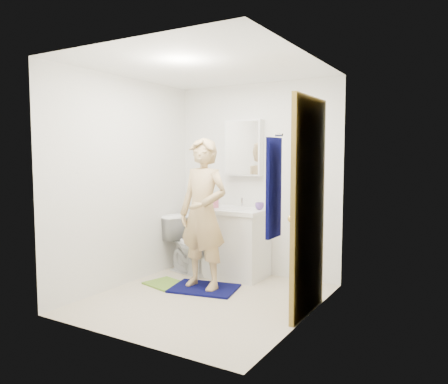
# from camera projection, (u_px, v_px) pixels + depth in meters

# --- Properties ---
(floor) EXTENTS (2.20, 2.40, 0.02)m
(floor) POSITION_uv_depth(u_px,v_px,m) (205.00, 300.00, 4.59)
(floor) COLOR beige
(floor) RESTS_ON ground
(ceiling) EXTENTS (2.20, 2.40, 0.02)m
(ceiling) POSITION_uv_depth(u_px,v_px,m) (204.00, 65.00, 4.39)
(ceiling) COLOR white
(ceiling) RESTS_ON ground
(wall_back) EXTENTS (2.20, 0.02, 2.40)m
(wall_back) POSITION_uv_depth(u_px,v_px,m) (257.00, 180.00, 5.53)
(wall_back) COLOR silver
(wall_back) RESTS_ON ground
(wall_front) EXTENTS (2.20, 0.02, 2.40)m
(wall_front) POSITION_uv_depth(u_px,v_px,m) (121.00, 195.00, 3.45)
(wall_front) COLOR silver
(wall_front) RESTS_ON ground
(wall_left) EXTENTS (0.02, 2.40, 2.40)m
(wall_left) POSITION_uv_depth(u_px,v_px,m) (124.00, 182.00, 5.05)
(wall_left) COLOR silver
(wall_left) RESTS_ON ground
(wall_right) EXTENTS (0.02, 2.40, 2.40)m
(wall_right) POSITION_uv_depth(u_px,v_px,m) (308.00, 190.00, 3.93)
(wall_right) COLOR silver
(wall_right) RESTS_ON ground
(vanity_cabinet) EXTENTS (0.75, 0.55, 0.80)m
(vanity_cabinet) POSITION_uv_depth(u_px,v_px,m) (235.00, 245.00, 5.42)
(vanity_cabinet) COLOR white
(vanity_cabinet) RESTS_ON floor
(countertop) EXTENTS (0.79, 0.59, 0.05)m
(countertop) POSITION_uv_depth(u_px,v_px,m) (235.00, 211.00, 5.38)
(countertop) COLOR white
(countertop) RESTS_ON vanity_cabinet
(sink_basin) EXTENTS (0.40, 0.40, 0.03)m
(sink_basin) POSITION_uv_depth(u_px,v_px,m) (235.00, 209.00, 5.38)
(sink_basin) COLOR white
(sink_basin) RESTS_ON countertop
(faucet) EXTENTS (0.03, 0.03, 0.12)m
(faucet) POSITION_uv_depth(u_px,v_px,m) (242.00, 202.00, 5.53)
(faucet) COLOR silver
(faucet) RESTS_ON countertop
(medicine_cabinet) EXTENTS (0.50, 0.12, 0.70)m
(medicine_cabinet) POSITION_uv_depth(u_px,v_px,m) (244.00, 148.00, 5.51)
(medicine_cabinet) COLOR white
(medicine_cabinet) RESTS_ON wall_back
(mirror_panel) EXTENTS (0.46, 0.01, 0.66)m
(mirror_panel) POSITION_uv_depth(u_px,v_px,m) (242.00, 148.00, 5.46)
(mirror_panel) COLOR white
(mirror_panel) RESTS_ON wall_back
(door) EXTENTS (0.05, 0.80, 2.05)m
(door) POSITION_uv_depth(u_px,v_px,m) (308.00, 207.00, 4.09)
(door) COLOR #A5832D
(door) RESTS_ON ground
(door_knob) EXTENTS (0.07, 0.07, 0.07)m
(door_knob) POSITION_uv_depth(u_px,v_px,m) (291.00, 219.00, 3.85)
(door_knob) COLOR gold
(door_knob) RESTS_ON door
(towel) EXTENTS (0.03, 0.24, 0.80)m
(towel) POSITION_uv_depth(u_px,v_px,m) (274.00, 188.00, 3.48)
(towel) COLOR #06083F
(towel) RESTS_ON wall_right
(towel_hook) EXTENTS (0.06, 0.02, 0.02)m
(towel_hook) POSITION_uv_depth(u_px,v_px,m) (279.00, 135.00, 3.42)
(towel_hook) COLOR silver
(towel_hook) RESTS_ON wall_right
(toilet) EXTENTS (0.79, 0.56, 0.73)m
(toilet) POSITION_uv_depth(u_px,v_px,m) (191.00, 245.00, 5.58)
(toilet) COLOR white
(toilet) RESTS_ON floor
(bath_mat) EXTENTS (0.81, 0.65, 0.02)m
(bath_mat) POSITION_uv_depth(u_px,v_px,m) (204.00, 288.00, 4.92)
(bath_mat) COLOR #06083F
(bath_mat) RESTS_ON floor
(green_rug) EXTENTS (0.52, 0.47, 0.02)m
(green_rug) POSITION_uv_depth(u_px,v_px,m) (166.00, 284.00, 5.09)
(green_rug) COLOR olive
(green_rug) RESTS_ON floor
(soap_dispenser) EXTENTS (0.10, 0.10, 0.17)m
(soap_dispenser) POSITION_uv_depth(u_px,v_px,m) (214.00, 201.00, 5.47)
(soap_dispenser) COLOR #C45B76
(soap_dispenser) RESTS_ON countertop
(toothbrush_cup) EXTENTS (0.13, 0.13, 0.09)m
(toothbrush_cup) POSITION_uv_depth(u_px,v_px,m) (260.00, 206.00, 5.29)
(toothbrush_cup) COLOR #684599
(toothbrush_cup) RESTS_ON countertop
(man) EXTENTS (0.64, 0.45, 1.68)m
(man) POSITION_uv_depth(u_px,v_px,m) (203.00, 214.00, 4.86)
(man) COLOR tan
(man) RESTS_ON bath_mat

